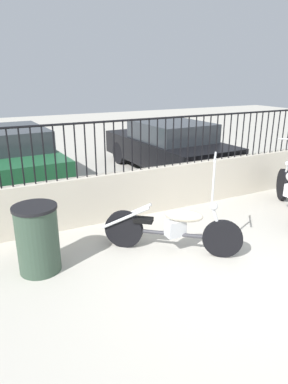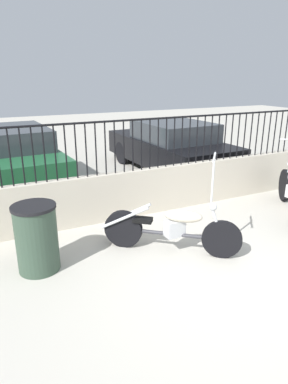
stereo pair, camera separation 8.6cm
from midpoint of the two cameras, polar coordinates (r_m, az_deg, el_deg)
ground_plane at (r=4.69m, az=14.79°, el=-13.72°), size 40.00×40.00×0.00m
low_wall at (r=6.36m, az=0.65°, el=0.11°), size 9.10×0.18×0.86m
fence_railing at (r=6.11m, az=0.69°, el=9.15°), size 9.10×0.04×0.92m
motorcycle_dark_grey at (r=5.01m, az=4.25°, el=-5.85°), size 1.65×1.41×1.48m
trash_bin at (r=4.71m, az=-16.95°, el=-7.34°), size 0.57×0.57×0.92m
car_green at (r=8.60m, az=-21.38°, el=5.62°), size 2.12×4.43×1.37m
car_black at (r=9.27m, az=4.70°, el=7.64°), size 1.94×4.21×1.33m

